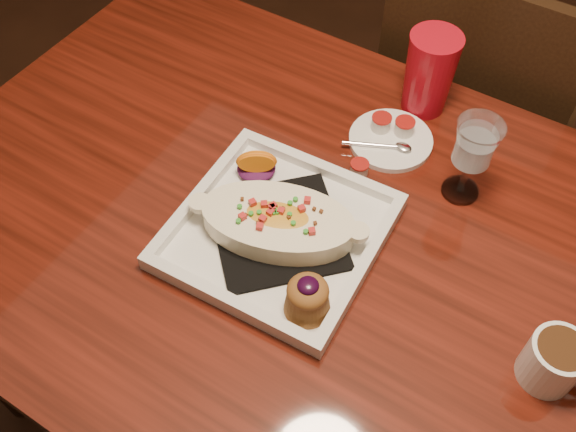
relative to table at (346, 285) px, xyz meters
The scene contains 9 objects.
floor 0.65m from the table, ahead, with size 7.00×7.00×0.00m, color black.
table is the anchor object (origin of this frame).
chair_far 0.65m from the table, 90.00° to the left, with size 0.42×0.42×0.93m.
plate 0.17m from the table, 159.31° to the right, with size 0.32×0.32×0.08m.
coffee_mug 0.35m from the table, ahead, with size 0.11×0.08×0.08m.
goblet 0.30m from the table, 64.75° to the left, with size 0.07×0.07×0.15m.
saucer 0.27m from the table, 102.69° to the left, with size 0.15×0.15×0.10m.
creamer_loose 0.20m from the table, 113.65° to the left, with size 0.03×0.03×0.03m.
red_tumbler 0.40m from the table, 96.95° to the left, with size 0.09×0.09×0.15m, color red.
Camera 1 is at (0.21, -0.52, 1.58)m, focal length 40.00 mm.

